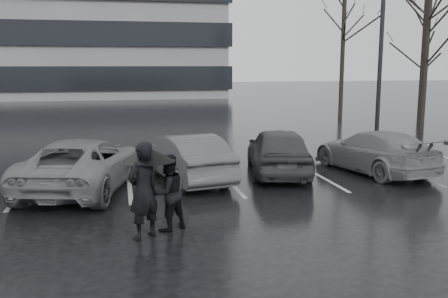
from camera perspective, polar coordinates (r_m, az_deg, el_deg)
name	(u,v)px	position (r m, az deg, el deg)	size (l,w,h in m)	color
ground	(222,200)	(12.34, -0.22, -5.85)	(160.00, 160.00, 0.00)	black
car_main	(278,151)	(15.18, 6.23, -0.17)	(1.70, 4.23, 1.44)	black
car_west_a	(187,157)	(14.25, -4.22, -0.97)	(1.43, 4.10, 1.35)	#303032
car_west_b	(82,164)	(13.70, -15.93, -1.69)	(2.29, 4.98, 1.38)	#545457
car_east	(374,151)	(16.03, 16.78, -0.26)	(1.82, 4.47, 1.30)	#545457
pedestrian_left	(143,190)	(9.61, -9.22, -4.70)	(0.69, 0.45, 1.88)	black
pedestrian_right	(168,193)	(10.05, -6.45, -4.98)	(0.75, 0.58, 1.54)	black
umbrella	(149,155)	(9.74, -8.59, -0.63)	(1.02, 1.02, 1.74)	black
lamp_post	(382,30)	(21.98, 17.59, 12.83)	(0.56, 0.56, 10.21)	gray
stall_stripes	(178,179)	(14.61, -5.30, -3.42)	(19.72, 5.00, 0.00)	#B0B0B2
tree_east	(426,49)	(26.01, 22.12, 10.53)	(0.26, 0.26, 8.00)	black
tree_ne	(423,60)	(30.71, 21.79, 9.38)	(0.26, 0.26, 7.00)	black
tree_north	(343,48)	(31.63, 13.42, 11.15)	(0.26, 0.26, 8.50)	black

